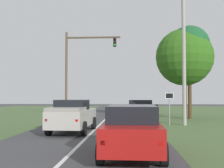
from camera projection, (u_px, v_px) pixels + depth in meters
ground_plane at (95, 130)px, 18.08m from camera, size 120.00×120.00×0.00m
red_suv_near at (132, 129)px, 10.22m from camera, size 2.29×4.76×1.81m
pickup_truck_lead at (73, 115)px, 16.73m from camera, size 2.34×5.30×1.94m
traffic_light at (78, 63)px, 29.55m from camera, size 5.82×0.40×8.97m
keep_moving_sign at (169, 103)px, 20.84m from camera, size 0.60×0.09×2.54m
oak_tree_right at (184, 57)px, 27.42m from camera, size 5.59×5.59×8.79m
crossing_suv_far at (139, 107)px, 32.01m from camera, size 4.30×2.06×1.74m
utility_pole_right at (184, 55)px, 20.97m from camera, size 0.28×0.28×10.43m
extra_tree_1 at (189, 47)px, 27.16m from camera, size 3.98×3.98×9.00m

